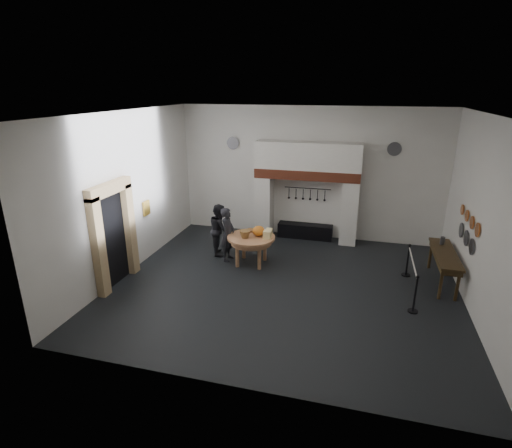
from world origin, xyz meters
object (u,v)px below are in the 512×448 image
(side_table, at_px, (445,254))
(barrier_post_near, at_px, (415,295))
(work_table, at_px, (251,237))
(visitor_far, at_px, (220,229))
(barrier_post_far, at_px, (408,261))
(iron_range, at_px, (305,231))
(visitor_near, at_px, (228,234))

(side_table, xyz_separation_m, barrier_post_near, (-0.88, -1.77, -0.42))
(work_table, distance_m, side_table, 5.35)
(visitor_far, relative_size, barrier_post_far, 1.82)
(side_table, xyz_separation_m, barrier_post_far, (-0.88, 0.23, -0.42))
(iron_range, height_order, visitor_near, visitor_near)
(side_table, relative_size, barrier_post_far, 2.44)
(visitor_near, bearing_deg, iron_range, -38.56)
(barrier_post_near, bearing_deg, iron_range, 127.26)
(iron_range, height_order, work_table, work_table)
(visitor_far, height_order, side_table, visitor_far)
(iron_range, distance_m, visitor_far, 3.25)
(work_table, bearing_deg, barrier_post_near, -20.23)
(work_table, distance_m, visitor_far, 1.27)
(work_table, height_order, barrier_post_far, barrier_post_far)
(visitor_far, distance_m, side_table, 6.53)
(iron_range, bearing_deg, visitor_near, -129.03)
(visitor_near, distance_m, barrier_post_near, 5.53)
(side_table, height_order, barrier_post_near, same)
(iron_range, distance_m, work_table, 2.93)
(visitor_far, xyz_separation_m, side_table, (6.52, -0.37, 0.05))
(work_table, relative_size, side_table, 0.65)
(iron_range, xyz_separation_m, side_table, (4.10, -2.46, 0.62))
(iron_range, height_order, side_table, side_table)
(side_table, bearing_deg, barrier_post_far, 165.16)
(visitor_near, distance_m, side_table, 6.12)
(work_table, xyz_separation_m, barrier_post_far, (4.47, 0.35, -0.39))
(side_table, distance_m, barrier_post_near, 2.02)
(iron_range, relative_size, visitor_near, 1.14)
(work_table, relative_size, barrier_post_near, 1.58)
(work_table, xyz_separation_m, barrier_post_near, (4.47, -1.65, -0.39))
(work_table, bearing_deg, iron_range, 64.19)
(iron_range, height_order, barrier_post_far, barrier_post_far)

